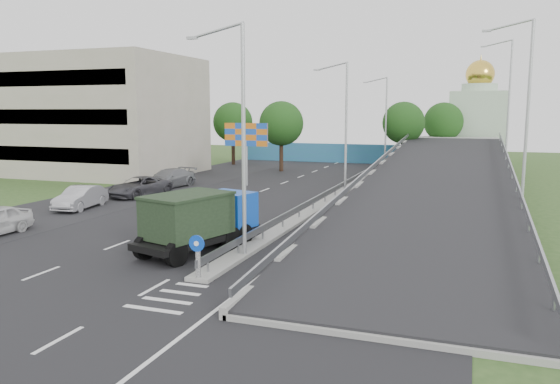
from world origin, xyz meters
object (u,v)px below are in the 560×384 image
at_px(dump_truck, 200,219).
at_px(parked_car_c, 139,187).
at_px(lamp_post_mid, 344,120).
at_px(parked_car_b, 81,198).
at_px(church, 478,120).
at_px(sign_bollard, 198,256).
at_px(parked_car_d, 169,178).
at_px(billboard, 246,138).
at_px(lamp_post_far, 384,118).
at_px(lamp_post_near, 239,128).

bearing_deg(dump_truck, parked_car_c, 148.82).
height_order(lamp_post_mid, parked_car_b, lamp_post_mid).
bearing_deg(church, parked_car_b, -118.40).
bearing_deg(sign_bollard, parked_car_d, 123.39).
xyz_separation_m(church, parked_car_b, (-25.02, -46.27, -4.54)).
xyz_separation_m(billboard, parked_car_d, (-5.83, -3.32, -3.39)).
height_order(lamp_post_mid, parked_car_c, lamp_post_mid).
distance_m(sign_bollard, parked_car_b, 18.95).
xyz_separation_m(billboard, parked_car_c, (-5.41, -8.32, -3.43)).
relative_size(sign_bollard, parked_car_c, 0.31).
bearing_deg(sign_bollard, billboard, 109.21).
distance_m(church, parked_car_c, 47.35).
relative_size(lamp_post_far, parked_car_d, 1.83).
bearing_deg(parked_car_b, lamp_post_far, 56.11).
bearing_deg(parked_car_c, sign_bollard, -40.79).
bearing_deg(sign_bollard, lamp_post_near, 88.36).
xyz_separation_m(church, billboard, (-19.00, -32.00, -1.12)).
relative_size(dump_truck, parked_car_d, 1.23).
bearing_deg(billboard, sign_bollard, -70.79).
bearing_deg(parked_car_b, parked_car_c, 75.32).
xyz_separation_m(lamp_post_far, parked_car_c, (-14.52, -26.32, -5.05)).
relative_size(sign_bollard, parked_car_d, 0.30).
bearing_deg(dump_truck, sign_bollard, -47.22).
bearing_deg(billboard, church, 59.30).
distance_m(billboard, parked_car_c, 10.50).
bearing_deg(lamp_post_near, billboard, 112.49).
xyz_separation_m(lamp_post_mid, lamp_post_far, (0.00, 20.00, 0.00)).
height_order(parked_car_b, parked_car_d, parked_car_d).
bearing_deg(parked_car_d, billboard, 39.37).
height_order(church, parked_car_b, church).
bearing_deg(lamp_post_far, dump_truck, -93.27).
bearing_deg(parked_car_c, lamp_post_far, 70.88).
height_order(lamp_post_far, parked_car_d, lamp_post_far).
height_order(dump_truck, parked_car_d, dump_truck).
bearing_deg(billboard, parked_car_d, -150.31).
relative_size(lamp_post_far, billboard, 1.83).
relative_size(lamp_post_near, billboard, 1.83).
bearing_deg(lamp_post_far, lamp_post_mid, -90.00).
xyz_separation_m(lamp_post_mid, dump_truck, (-2.26, -19.56, -4.25)).
bearing_deg(church, lamp_post_far, -125.24).
xyz_separation_m(lamp_post_far, parked_car_b, (-15.13, -32.27, -5.04)).
bearing_deg(lamp_post_near, lamp_post_mid, 90.00).
relative_size(lamp_post_near, lamp_post_far, 1.00).
height_order(church, parked_car_c, church).
distance_m(parked_car_b, parked_car_c, 5.99).
relative_size(sign_bollard, church, 0.12).
relative_size(sign_bollard, billboard, 0.30).
distance_m(parked_car_c, parked_car_d, 5.01).
bearing_deg(lamp_post_mid, lamp_post_far, 90.00).
relative_size(lamp_post_far, parked_car_b, 2.16).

